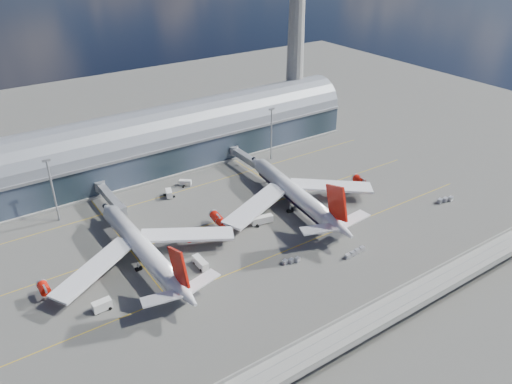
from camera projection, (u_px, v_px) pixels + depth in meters
ground at (247, 246)px, 176.03m from camera, size 500.00×500.00×0.00m
taxi_lines at (215, 219)px, 192.11m from camera, size 200.00×80.12×0.01m
terminal at (153, 145)px, 227.36m from camera, size 200.00×30.00×28.00m
control_tower at (296, 32)px, 253.70m from camera, size 19.00×19.00×103.00m
guideway at (359, 327)px, 133.48m from camera, size 220.00×8.50×7.20m
floodlight_mast_left at (53, 189)px, 184.90m from camera, size 3.00×0.70×25.70m
floodlight_mast_right at (271, 133)px, 234.19m from camera, size 3.00×0.70×25.70m
airliner_left at (144, 249)px, 163.82m from camera, size 66.78×70.12×21.40m
airliner_right at (295, 194)px, 197.12m from camera, size 70.06×73.26×23.24m
jet_bridge_left at (109, 196)px, 197.24m from camera, size 4.40×28.00×7.25m
jet_bridge_right at (249, 160)px, 227.82m from camera, size 4.40×32.00×7.25m
service_truck_0 at (200, 263)px, 164.84m from camera, size 2.64×7.23×2.98m
service_truck_1 at (102, 306)px, 146.37m from camera, size 5.65×2.96×3.22m
service_truck_2 at (262, 220)px, 188.56m from camera, size 8.69×3.94×3.04m
service_truck_3 at (304, 201)px, 201.20m from camera, size 6.16×6.20×3.05m
service_truck_4 at (169, 193)px, 207.05m from camera, size 3.82×5.60×2.97m
service_truck_5 at (185, 183)px, 216.05m from camera, size 5.29×4.85×2.52m
cargo_train_0 at (291, 261)px, 167.10m from camera, size 6.73×3.16×1.48m
cargo_train_1 at (355, 252)px, 171.29m from camera, size 9.30×2.04×1.54m
cargo_train_2 at (445, 200)px, 203.52m from camera, size 7.88×3.48×1.73m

